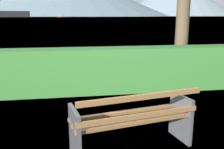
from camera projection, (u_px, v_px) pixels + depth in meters
ground_plane at (131, 147)px, 3.53m from camera, size 1400.00×1400.00×0.00m
water_surface at (71, 17)px, 297.92m from camera, size 620.00×620.00×0.00m
park_bench at (133, 121)px, 3.38m from camera, size 1.73×0.88×0.87m
hedge_row at (105, 70)px, 6.01m from camera, size 12.87×0.64×1.05m
fishing_boat_near at (59, 17)px, 233.72m from camera, size 4.54×7.88×1.39m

